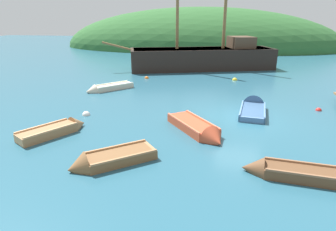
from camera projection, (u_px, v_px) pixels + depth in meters
name	position (u px, v px, depth m)	size (l,w,h in m)	color
ground_plane	(240.00, 116.00, 15.26)	(120.00, 120.00, 0.00)	#285B70
shore_hill	(199.00, 48.00, 48.62)	(46.08, 20.36, 13.03)	#2D602D
sailing_ship	(203.00, 61.00, 28.75)	(16.53, 7.77, 12.95)	black
rowboat_outer_right	(199.00, 130.00, 13.03)	(3.10, 3.63, 1.08)	#C64C2D
rowboat_center	(107.00, 161.00, 10.32)	(3.12, 2.80, 1.05)	brown
rowboat_outer_left	(253.00, 109.00, 16.14)	(1.70, 3.67, 1.23)	#335175
rowboat_near_dock	(57.00, 131.00, 12.98)	(2.39, 3.13, 0.89)	#9E7047
rowboat_portside	(107.00, 89.00, 20.63)	(3.03, 3.23, 0.87)	beige
rowboat_far	(294.00, 174.00, 9.45)	(3.74, 1.29, 0.86)	brown
buoy_yellow	(235.00, 80.00, 23.90)	(0.41, 0.41, 0.41)	yellow
buoy_red	(318.00, 111.00, 16.21)	(0.33, 0.33, 0.33)	red
buoy_white	(86.00, 115.00, 15.46)	(0.43, 0.43, 0.43)	white
buoy_orange	(147.00, 78.00, 24.60)	(0.36, 0.36, 0.36)	orange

